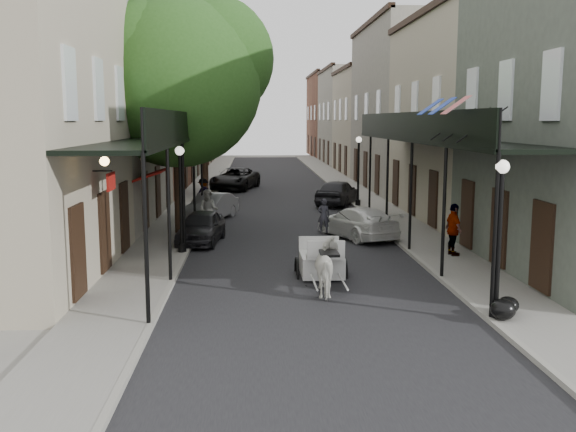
{
  "coord_description": "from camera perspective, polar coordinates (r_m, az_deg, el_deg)",
  "views": [
    {
      "loc": [
        -1.58,
        -16.3,
        4.73
      ],
      "look_at": [
        -0.45,
        4.46,
        1.6
      ],
      "focal_mm": 40.0,
      "sensor_mm": 36.0,
      "label": 1
    }
  ],
  "objects": [
    {
      "name": "gallery_right",
      "position": [
        24.15,
        12.26,
        6.76
      ],
      "size": [
        2.2,
        18.05,
        4.88
      ],
      "color": "black",
      "rests_on": "sidewalk_right"
    },
    {
      "name": "car_left_near",
      "position": [
        24.97,
        -7.72,
        -0.97
      ],
      "size": [
        1.93,
        3.86,
        1.26
      ],
      "primitive_type": "imported",
      "rotation": [
        0.0,
        0.0,
        -0.12
      ],
      "color": "black",
      "rests_on": "ground"
    },
    {
      "name": "tree_near",
      "position": [
        26.67,
        -8.96,
        12.24
      ],
      "size": [
        7.31,
        6.8,
        9.63
      ],
      "color": "#382619",
      "rests_on": "sidewalk_left"
    },
    {
      "name": "trash_bags",
      "position": [
        16.06,
        18.73,
        -7.72
      ],
      "size": [
        0.85,
        1.0,
        0.5
      ],
      "color": "black",
      "rests_on": "sidewalk_right"
    },
    {
      "name": "road",
      "position": [
        36.65,
        -0.63,
        1.15
      ],
      "size": [
        8.0,
        90.0,
        0.01
      ],
      "primitive_type": "cube",
      "color": "black",
      "rests_on": "ground"
    },
    {
      "name": "sidewalk_right",
      "position": [
        37.19,
        7.09,
        1.28
      ],
      "size": [
        2.2,
        90.0,
        0.12
      ],
      "primitive_type": "cube",
      "color": "gray",
      "rests_on": "ground"
    },
    {
      "name": "lamppost_right_far",
      "position": [
        34.87,
        6.28,
        4.1
      ],
      "size": [
        0.32,
        0.32,
        3.71
      ],
      "color": "black",
      "rests_on": "sidewalk_right"
    },
    {
      "name": "carriage",
      "position": [
        19.75,
        2.89,
        -2.45
      ],
      "size": [
        1.56,
        2.19,
        2.47
      ],
      "rotation": [
        0.0,
        0.0,
        0.01
      ],
      "color": "black",
      "rests_on": "ground"
    },
    {
      "name": "lamppost_left",
      "position": [
        22.61,
        -9.51,
        1.63
      ],
      "size": [
        0.32,
        0.32,
        3.71
      ],
      "color": "black",
      "rests_on": "sidewalk_left"
    },
    {
      "name": "car_left_mid",
      "position": [
        30.65,
        -6.88,
        0.81
      ],
      "size": [
        2.58,
        4.04,
        1.26
      ],
      "primitive_type": "imported",
      "rotation": [
        0.0,
        0.0,
        -0.36
      ],
      "color": "gray",
      "rests_on": "ground"
    },
    {
      "name": "horse",
      "position": [
        17.56,
        3.71,
        -4.59
      ],
      "size": [
        0.81,
        1.76,
        1.48
      ],
      "primitive_type": "imported",
      "rotation": [
        0.0,
        0.0,
        3.15
      ],
      "color": "silver",
      "rests_on": "ground"
    },
    {
      "name": "car_right_near",
      "position": [
        25.97,
        6.18,
        -0.57
      ],
      "size": [
        3.26,
        4.68,
        1.26
      ],
      "primitive_type": "imported",
      "rotation": [
        0.0,
        0.0,
        3.53
      ],
      "color": "silver",
      "rests_on": "ground"
    },
    {
      "name": "sidewalk_left",
      "position": [
        36.76,
        -8.44,
        1.17
      ],
      "size": [
        2.2,
        90.0,
        0.12
      ],
      "primitive_type": "cube",
      "color": "gray",
      "rests_on": "ground"
    },
    {
      "name": "tree_far",
      "position": [
        40.59,
        -7.0,
        10.06
      ],
      "size": [
        6.45,
        6.0,
        8.61
      ],
      "color": "#382619",
      "rests_on": "sidewalk_left"
    },
    {
      "name": "ground",
      "position": [
        17.05,
        2.33,
        -7.55
      ],
      "size": [
        140.0,
        140.0,
        0.0
      ],
      "primitive_type": "plane",
      "color": "gray",
      "rests_on": "ground"
    },
    {
      "name": "pedestrian_walking",
      "position": [
        27.56,
        -7.06,
        0.5
      ],
      "size": [
        0.97,
        0.81,
        1.8
      ],
      "primitive_type": "imported",
      "rotation": [
        0.0,
        0.0,
        -0.16
      ],
      "color": "#A5A49B",
      "rests_on": "ground"
    },
    {
      "name": "building_row_left",
      "position": [
        46.84,
        -11.89,
        9.02
      ],
      "size": [
        5.0,
        80.0,
        10.5
      ],
      "primitive_type": "cube",
      "color": "#9F967F",
      "rests_on": "ground"
    },
    {
      "name": "gallery_left",
      "position": [
        23.51,
        -11.05,
        6.75
      ],
      "size": [
        2.2,
        18.05,
        4.88
      ],
      "color": "black",
      "rests_on": "sidewalk_left"
    },
    {
      "name": "lamppost_right_near",
      "position": [
        15.62,
        18.25,
        -1.76
      ],
      "size": [
        0.32,
        0.32,
        3.71
      ],
      "color": "black",
      "rests_on": "sidewalk_right"
    },
    {
      "name": "car_right_far",
      "position": [
        35.84,
        4.45,
        2.12
      ],
      "size": [
        3.23,
        4.56,
        1.44
      ],
      "primitive_type": "imported",
      "rotation": [
        0.0,
        0.0,
        2.74
      ],
      "color": "black",
      "rests_on": "ground"
    },
    {
      "name": "car_left_far",
      "position": [
        43.98,
        -4.73,
        3.33
      ],
      "size": [
        3.7,
        5.77,
        1.48
      ],
      "primitive_type": "imported",
      "rotation": [
        0.0,
        0.0,
        -0.25
      ],
      "color": "black",
      "rests_on": "ground"
    },
    {
      "name": "pedestrian_sidewalk_right",
      "position": [
        22.58,
        14.51,
        -1.18
      ],
      "size": [
        0.57,
        1.1,
        1.79
      ],
      "primitive_type": "imported",
      "rotation": [
        0.0,
        0.0,
        1.7
      ],
      "color": "gray",
      "rests_on": "sidewalk_right"
    },
    {
      "name": "pedestrian_sidewalk_left",
      "position": [
        33.91,
        -7.54,
        2.01
      ],
      "size": [
        1.16,
        1.08,
        1.57
      ],
      "primitive_type": "imported",
      "rotation": [
        0.0,
        0.0,
        3.79
      ],
      "color": "gray",
      "rests_on": "sidewalk_left"
    },
    {
      "name": "building_row_right",
      "position": [
        47.41,
        9.39,
        9.08
      ],
      "size": [
        5.0,
        80.0,
        10.5
      ],
      "primitive_type": "cube",
      "color": "gray",
      "rests_on": "ground"
    }
  ]
}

